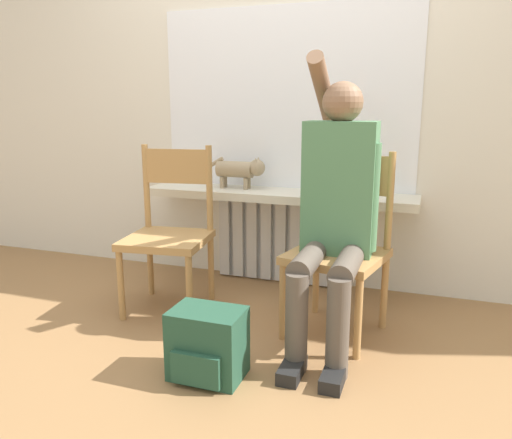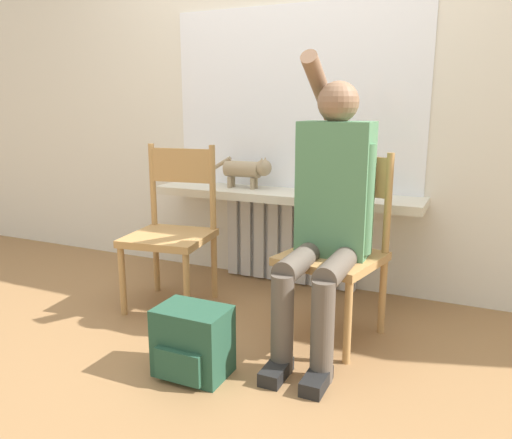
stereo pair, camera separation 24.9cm
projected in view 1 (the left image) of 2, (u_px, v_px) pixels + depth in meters
name	position (u px, v px, depth m)	size (l,w,h in m)	color
ground_plane	(210.00, 362.00, 2.28)	(12.00, 12.00, 0.00)	olive
wall_with_window	(288.00, 71.00, 3.11)	(7.00, 0.06, 2.70)	silver
radiator	(282.00, 239.00, 3.27)	(0.89, 0.08, 0.57)	silver
windowsill	(277.00, 195.00, 3.10)	(1.69, 0.33, 0.05)	beige
window_glass	(286.00, 99.00, 3.11)	(1.63, 0.01, 1.12)	white
chair_left	(170.00, 229.00, 2.82)	(0.49, 0.49, 0.92)	#B2844C
chair_right	(340.00, 245.00, 2.50)	(0.52, 0.52, 0.92)	#B2844C
person	(336.00, 204.00, 2.35)	(0.36, 0.99, 1.39)	brown
cat	(241.00, 169.00, 3.16)	(0.43, 0.10, 0.20)	#9E896B
backpack	(207.00, 344.00, 2.12)	(0.31, 0.24, 0.30)	#234C38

